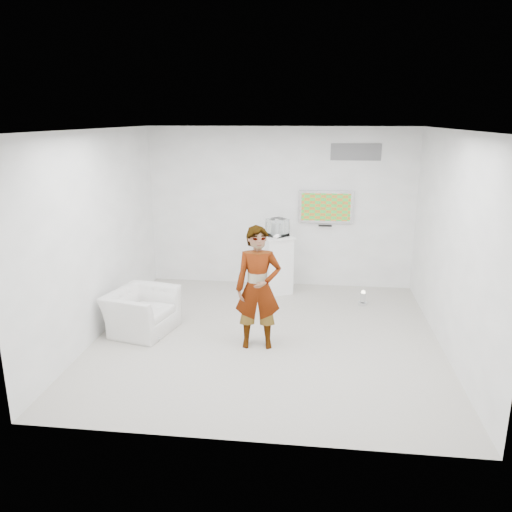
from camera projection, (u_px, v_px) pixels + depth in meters
The scene contains 10 objects.
room at pixel (268, 239), 7.02m from camera, with size 5.01×5.01×3.00m.
tv at pixel (326, 207), 9.26m from camera, with size 1.00×0.08×0.60m, color #BCBCC0.
logo_decal at pixel (356, 152), 8.97m from camera, with size 0.90×0.02×0.30m, color slate.
person at pixel (258, 288), 6.91m from camera, with size 0.64×0.42×1.75m, color silver.
armchair at pixel (141, 311), 7.55m from camera, with size 0.99×0.86×0.64m, color silver.
pedestal at pixel (277, 264), 9.20m from camera, with size 0.52×0.52×1.07m, color white.
floor_uplight at pixel (363, 298), 8.65m from camera, with size 0.16×0.16×0.25m, color silver.
vitrine at pixel (277, 227), 9.02m from camera, with size 0.32×0.32×0.32m, color white.
console at pixel (277, 230), 9.03m from camera, with size 0.05×0.17×0.23m, color white.
wii_remote at pixel (276, 237), 6.87m from camera, with size 0.04×0.14×0.04m, color white.
Camera 1 is at (0.64, -6.80, 3.16)m, focal length 35.00 mm.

